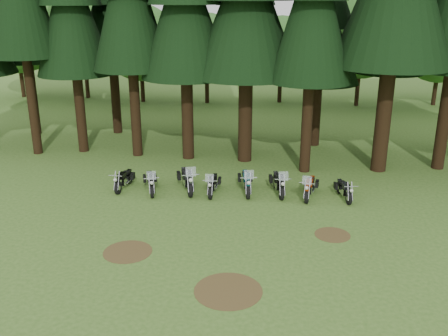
{
  "coord_description": "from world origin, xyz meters",
  "views": [
    {
      "loc": [
        2.87,
        -17.57,
        8.82
      ],
      "look_at": [
        -0.47,
        5.0,
        1.0
      ],
      "focal_mm": 40.0,
      "sensor_mm": 36.0,
      "label": 1
    }
  ],
  "objects": [
    {
      "name": "ground",
      "position": [
        0.0,
        0.0,
        0.0
      ],
      "size": [
        120.0,
        120.0,
        0.0
      ],
      "primitive_type": "plane",
      "color": "#3C6621",
      "rests_on": "ground"
    },
    {
      "name": "pine_back_4",
      "position": [
        4.04,
        13.25,
        8.25
      ],
      "size": [
        4.94,
        4.94,
        13.78
      ],
      "color": "black",
      "rests_on": "ground"
    },
    {
      "name": "decid_0",
      "position": [
        -22.1,
        25.26,
        5.9
      ],
      "size": [
        8.0,
        7.78,
        10.0
      ],
      "color": "black",
      "rests_on": "ground"
    },
    {
      "name": "decid_1",
      "position": [
        -15.99,
        25.76,
        5.83
      ],
      "size": [
        7.91,
        7.69,
        9.88
      ],
      "color": "black",
      "rests_on": "ground"
    },
    {
      "name": "decid_2",
      "position": [
        -10.43,
        24.78,
        4.95
      ],
      "size": [
        6.72,
        6.53,
        8.4
      ],
      "color": "black",
      "rests_on": "ground"
    },
    {
      "name": "decid_3",
      "position": [
        -4.71,
        25.13,
        4.51
      ],
      "size": [
        6.12,
        5.95,
        7.65
      ],
      "color": "black",
      "rests_on": "ground"
    },
    {
      "name": "decid_4",
      "position": [
        1.58,
        26.32,
        4.37
      ],
      "size": [
        5.93,
        5.76,
        7.41
      ],
      "color": "black",
      "rests_on": "ground"
    },
    {
      "name": "decid_5",
      "position": [
        8.29,
        25.71,
        6.23
      ],
      "size": [
        8.45,
        8.21,
        10.56
      ],
      "color": "black",
      "rests_on": "ground"
    },
    {
      "name": "decid_6",
      "position": [
        14.85,
        27.01,
        5.2
      ],
      "size": [
        7.06,
        6.86,
        8.82
      ],
      "color": "black",
      "rests_on": "ground"
    },
    {
      "name": "dirt_patch_0",
      "position": [
        -3.0,
        -2.0,
        0.01
      ],
      "size": [
        1.8,
        1.8,
        0.01
      ],
      "primitive_type": "cylinder",
      "color": "#4C3D1E",
      "rests_on": "ground"
    },
    {
      "name": "dirt_patch_1",
      "position": [
        4.5,
        0.5,
        0.01
      ],
      "size": [
        1.4,
        1.4,
        0.01
      ],
      "primitive_type": "cylinder",
      "color": "#4C3D1E",
      "rests_on": "ground"
    },
    {
      "name": "dirt_patch_2",
      "position": [
        1.0,
        -4.0,
        0.01
      ],
      "size": [
        2.2,
        2.2,
        0.01
      ],
      "primitive_type": "cylinder",
      "color": "#4C3D1E",
      "rests_on": "ground"
    },
    {
      "name": "motorcycle_0",
      "position": [
        -5.26,
        4.13,
        0.43
      ],
      "size": [
        0.32,
        2.09,
        0.85
      ],
      "rotation": [
        0.0,
        0.0,
        -0.04
      ],
      "color": "black",
      "rests_on": "ground"
    },
    {
      "name": "motorcycle_1",
      "position": [
        -3.84,
        3.9,
        0.47
      ],
      "size": [
        1.01,
        2.17,
        1.4
      ],
      "rotation": [
        0.0,
        0.0,
        0.35
      ],
      "color": "black",
      "rests_on": "ground"
    },
    {
      "name": "motorcycle_2",
      "position": [
        -2.16,
        4.32,
        0.53
      ],
      "size": [
        1.22,
        2.44,
        1.58
      ],
      "rotation": [
        0.0,
        0.0,
        0.38
      ],
      "color": "black",
      "rests_on": "ground"
    },
    {
      "name": "motorcycle_3",
      "position": [
        -0.88,
        4.12,
        0.44
      ],
      "size": [
        0.39,
        2.1,
        1.32
      ],
      "rotation": [
        0.0,
        0.0,
        0.02
      ],
      "color": "black",
      "rests_on": "ground"
    },
    {
      "name": "motorcycle_4",
      "position": [
        0.68,
        4.5,
        0.5
      ],
      "size": [
        0.76,
        2.39,
        1.5
      ],
      "rotation": [
        0.0,
        0.0,
        0.2
      ],
      "color": "black",
      "rests_on": "ground"
    },
    {
      "name": "motorcycle_5",
      "position": [
        2.2,
        4.59,
        0.49
      ],
      "size": [
        0.78,
        2.34,
        1.48
      ],
      "rotation": [
        0.0,
        0.0,
        0.21
      ],
      "color": "black",
      "rests_on": "ground"
    },
    {
      "name": "motorcycle_6",
      "position": [
        3.64,
        4.32,
        0.47
      ],
      "size": [
        0.63,
        2.24,
        1.4
      ],
      "rotation": [
        0.0,
        0.0,
        -0.16
      ],
      "color": "black",
      "rests_on": "ground"
    },
    {
      "name": "motorcycle_7",
      "position": [
        5.22,
        4.38,
        0.41
      ],
      "size": [
        0.57,
        1.95,
        0.8
      ],
      "rotation": [
        0.0,
        0.0,
        0.23
      ],
      "color": "black",
      "rests_on": "ground"
    }
  ]
}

